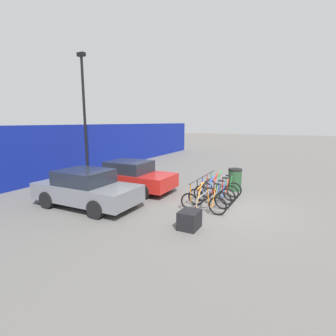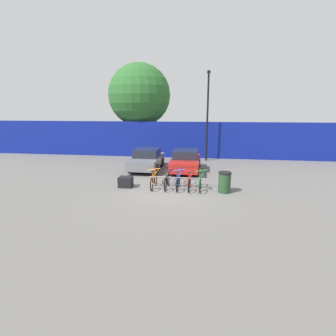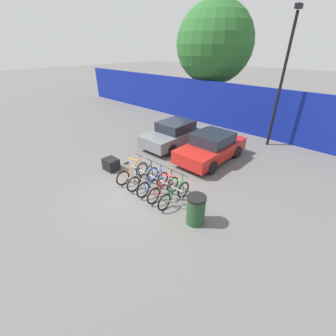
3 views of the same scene
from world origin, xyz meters
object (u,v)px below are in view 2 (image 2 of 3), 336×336
bike_rack (177,179)px  car_grey (147,159)px  car_red (185,161)px  trash_bin (225,182)px  bicycle_black (167,181)px  bicycle_orange (154,181)px  cargo_crate (126,182)px  bicycle_red (189,182)px  bicycle_green (200,182)px  bicycle_blue (178,182)px  tree_behind_hoarding (139,95)px  lamp_post (208,112)px

bike_rack → car_grey: 4.75m
car_red → trash_bin: 4.84m
bicycle_black → car_grey: 4.64m
bicycle_orange → trash_bin: size_ratio=1.66×
cargo_crate → bike_rack: bearing=5.2°
bicycle_red → trash_bin: 1.76m
bike_rack → bicycle_black: (-0.51, -0.15, -0.10)m
bicycle_green → car_red: (-1.06, 3.99, 0.31)m
bicycle_blue → bicycle_green: size_ratio=1.00×
bicycle_red → trash_bin: bearing=-12.9°
tree_behind_hoarding → bicycle_black: bearing=-69.3°
cargo_crate → bicycle_green: bearing=1.4°
car_grey → car_red: 2.64m
tree_behind_hoarding → bicycle_red: bearing=-64.1°
bike_rack → bicycle_red: bicycle_red is taller
bicycle_red → bicycle_green: (0.55, 0.00, 0.00)m
bicycle_red → bicycle_green: bearing=-3.6°
car_red → bicycle_orange: bearing=-108.5°
bicycle_green → car_red: size_ratio=0.43×
bicycle_red → car_red: (-0.52, 3.99, 0.31)m
bicycle_blue → car_red: 4.01m
car_red → bicycle_red: bearing=-82.6°
bike_rack → trash_bin: trash_bin is taller
bicycle_orange → lamp_post: 9.08m
bicycle_black → car_red: 4.06m
bicycle_red → trash_bin: (1.74, -0.29, 0.14)m
trash_bin → cargo_crate: 5.08m
bicycle_black → bicycle_red: 1.16m
trash_bin → tree_behind_hoarding: size_ratio=0.13×
trash_bin → bicycle_black: bearing=174.4°
car_red → tree_behind_hoarding: bearing=124.8°
lamp_post → bicycle_blue: bearing=-100.1°
bicycle_orange → car_red: bearing=71.9°
bike_rack → car_red: car_red is taller
bike_rack → trash_bin: 2.43m
bicycle_orange → bicycle_black: (0.69, 0.00, 0.00)m
bicycle_orange → lamp_post: lamp_post is taller
trash_bin → tree_behind_hoarding: bearing=122.2°
car_red → cargo_crate: car_red is taller
bicycle_blue → bicycle_green: 1.12m
car_red → cargo_crate: size_ratio=5.73×
bicycle_green → car_grey: 5.59m
bicycle_orange → bicycle_red: (1.85, 0.00, 0.00)m
bicycle_blue → tree_behind_hoarding: size_ratio=0.21×
car_grey → lamp_post: size_ratio=0.59×
car_grey → bicycle_blue: bearing=-58.4°
bicycle_black → bicycle_green: 1.71m
tree_behind_hoarding → bike_rack: bearing=-66.7°
bicycle_orange → cargo_crate: (-1.49, -0.09, -0.10)m
lamp_post → tree_behind_hoarding: (-6.07, 2.80, 1.45)m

